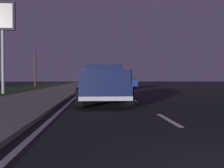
# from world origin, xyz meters

# --- Properties ---
(ground) EXTENTS (144.00, 144.00, 0.00)m
(ground) POSITION_xyz_m (27.00, 0.00, 0.00)
(ground) COLOR black
(sidewalk_shoulder) EXTENTS (108.00, 4.00, 0.12)m
(sidewalk_shoulder) POSITION_xyz_m (27.00, 5.70, 0.06)
(sidewalk_shoulder) COLOR slate
(sidewalk_shoulder) RESTS_ON ground
(grass_verge) EXTENTS (108.00, 6.00, 0.01)m
(grass_verge) POSITION_xyz_m (27.00, 10.70, 0.00)
(grass_verge) COLOR #1E3819
(grass_verge) RESTS_ON ground
(lane_markings) EXTENTS (108.00, 3.54, 0.01)m
(lane_markings) POSITION_xyz_m (29.31, 2.55, 0.00)
(lane_markings) COLOR silver
(lane_markings) RESTS_ON ground
(pickup_truck) EXTENTS (5.44, 2.31, 1.87)m
(pickup_truck) POSITION_xyz_m (9.80, 1.75, 0.98)
(pickup_truck) COLOR #141E4C
(pickup_truck) RESTS_ON ground
(sedan_white) EXTENTS (4.42, 2.05, 1.54)m
(sedan_white) POSITION_xyz_m (22.70, 1.71, 0.78)
(sedan_white) COLOR silver
(sedan_white) RESTS_ON ground
(sedan_blue) EXTENTS (4.43, 2.07, 1.54)m
(sedan_blue) POSITION_xyz_m (28.90, -1.75, 0.78)
(sedan_blue) COLOR navy
(sedan_blue) RESTS_ON ground
(gas_price_sign) EXTENTS (0.27, 1.90, 7.12)m
(gas_price_sign) POSITION_xyz_m (18.37, 9.29, 5.36)
(gas_price_sign) COLOR #99999E
(gas_price_sign) RESTS_ON ground
(bare_tree_far) EXTENTS (1.52, 1.38, 5.30)m
(bare_tree_far) POSITION_xyz_m (37.23, 11.08, 2.82)
(bare_tree_far) COLOR #423323
(bare_tree_far) RESTS_ON ground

